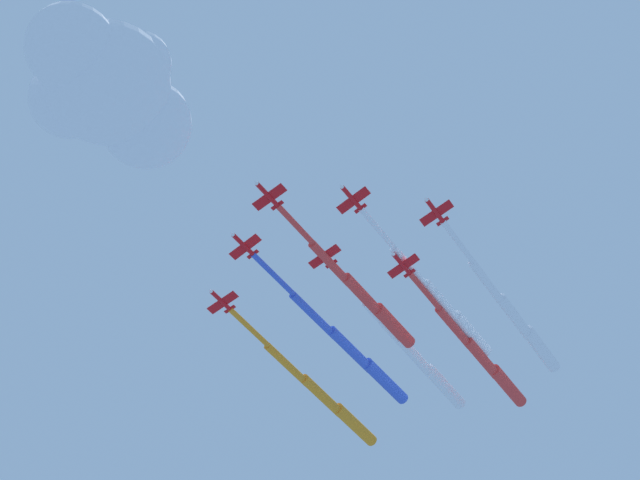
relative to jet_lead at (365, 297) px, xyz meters
name	(u,v)px	position (x,y,z in m)	size (l,w,h in m)	color
jet_lead	(365,297)	(0.00, 0.00, 0.00)	(72.37, 16.96, 4.38)	red
jet_port_inner	(444,304)	(-12.59, 17.28, 1.37)	(76.37, 17.56, 4.46)	red
jet_starboard_inner	(353,352)	(-22.37, -12.20, 1.20)	(84.80, 18.85, 4.49)	red
jet_port_mid	(417,358)	(-30.90, 3.42, 0.21)	(82.53, 16.92, 4.41)	red
jet_starboard_mid	(517,319)	(-24.00, 33.52, -0.43)	(78.54, 16.59, 4.42)	red
jet_port_outer	(325,398)	(-36.55, -26.92, -1.36)	(84.59, 16.90, 4.39)	red
jet_starboard_outer	(483,359)	(-37.27, 20.37, -0.78)	(77.00, 17.03, 4.44)	red
cloud_puff	(107,86)	(77.54, -30.56, 12.29)	(44.77, 33.74, 28.50)	white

